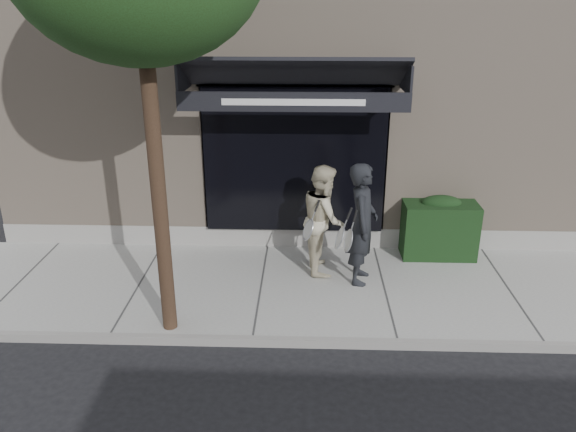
{
  "coord_description": "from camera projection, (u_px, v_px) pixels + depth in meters",
  "views": [
    {
      "loc": [
        -1.28,
        -8.11,
        4.53
      ],
      "look_at": [
        -1.58,
        0.6,
        1.09
      ],
      "focal_mm": 35.0,
      "sensor_mm": 36.0,
      "label": 1
    }
  ],
  "objects": [
    {
      "name": "building_facade",
      "position": [
        364.0,
        80.0,
        12.77
      ],
      "size": [
        14.3,
        8.04,
        5.64
      ],
      "color": "tan",
      "rests_on": "ground"
    },
    {
      "name": "curb",
      "position": [
        398.0,
        344.0,
        7.7
      ],
      "size": [
        20.0,
        0.1,
        0.14
      ],
      "primitive_type": "cube",
      "color": "gray",
      "rests_on": "ground"
    },
    {
      "name": "hedge",
      "position": [
        439.0,
        227.0,
        10.05
      ],
      "size": [
        1.3,
        0.7,
        1.14
      ],
      "color": "black",
      "rests_on": "sidewalk"
    },
    {
      "name": "sidewalk",
      "position": [
        384.0,
        289.0,
        9.14
      ],
      "size": [
        20.0,
        3.0,
        0.12
      ],
      "primitive_type": "cube",
      "color": "gray",
      "rests_on": "ground"
    },
    {
      "name": "ground",
      "position": [
        383.0,
        293.0,
        9.16
      ],
      "size": [
        80.0,
        80.0,
        0.0
      ],
      "primitive_type": "plane",
      "color": "black",
      "rests_on": "ground"
    },
    {
      "name": "pedestrian_back",
      "position": [
        324.0,
        219.0,
        9.38
      ],
      "size": [
        0.77,
        1.01,
        1.86
      ],
      "color": "beige",
      "rests_on": "sidewalk"
    },
    {
      "name": "pedestrian_front",
      "position": [
        362.0,
        224.0,
        8.97
      ],
      "size": [
        0.77,
        0.93,
        2.01
      ],
      "color": "black",
      "rests_on": "sidewalk"
    }
  ]
}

